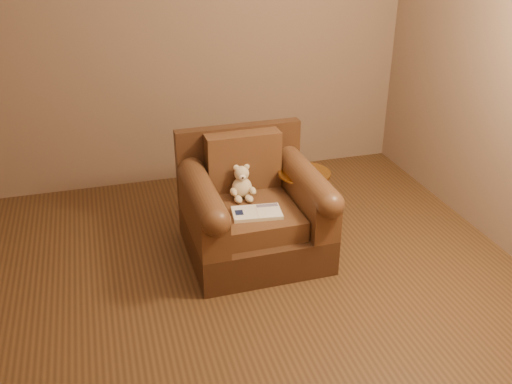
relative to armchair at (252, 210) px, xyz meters
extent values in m
plane|color=#53351C|center=(-0.29, -0.66, -0.31)|extent=(4.00, 4.00, 0.00)
cube|color=#826550|center=(-0.29, 1.34, 1.04)|extent=(4.00, 0.02, 2.70)
cube|color=#412615|center=(0.00, -0.04, -0.19)|extent=(0.91, 0.87, 0.25)
cube|color=#412615|center=(0.00, 0.34, 0.22)|extent=(0.90, 0.10, 0.56)
cube|color=brown|center=(0.00, -0.08, 0.01)|extent=(0.53, 0.64, 0.14)
cube|color=brown|center=(0.00, 0.23, 0.28)|extent=(0.53, 0.15, 0.41)
cube|color=brown|center=(-0.36, -0.09, 0.08)|extent=(0.19, 0.77, 0.29)
cube|color=brown|center=(0.36, -0.08, 0.08)|extent=(0.19, 0.77, 0.29)
cylinder|color=brown|center=(-0.36, -0.09, 0.23)|extent=(0.19, 0.77, 0.18)
cylinder|color=brown|center=(0.36, -0.08, 0.23)|extent=(0.19, 0.77, 0.18)
ellipsoid|color=beige|center=(-0.05, 0.09, 0.14)|extent=(0.14, 0.13, 0.15)
sphere|color=beige|center=(-0.05, 0.09, 0.24)|extent=(0.10, 0.10, 0.10)
ellipsoid|color=beige|center=(-0.09, 0.10, 0.29)|extent=(0.04, 0.02, 0.04)
ellipsoid|color=beige|center=(-0.01, 0.09, 0.29)|extent=(0.04, 0.02, 0.04)
ellipsoid|color=beige|center=(-0.06, 0.05, 0.24)|extent=(0.05, 0.03, 0.04)
sphere|color=black|center=(-0.06, 0.03, 0.24)|extent=(0.01, 0.01, 0.01)
ellipsoid|color=beige|center=(-0.12, 0.04, 0.14)|extent=(0.05, 0.09, 0.05)
ellipsoid|color=beige|center=(0.01, 0.02, 0.14)|extent=(0.05, 0.09, 0.05)
ellipsoid|color=beige|center=(-0.10, 0.01, 0.10)|extent=(0.06, 0.09, 0.05)
ellipsoid|color=beige|center=(-0.02, 0.00, 0.10)|extent=(0.06, 0.09, 0.05)
cube|color=beige|center=(-0.03, -0.19, 0.09)|extent=(0.34, 0.23, 0.02)
cube|color=white|center=(-0.10, -0.18, 0.10)|extent=(0.18, 0.21, 0.00)
cube|color=white|center=(0.05, -0.20, 0.10)|extent=(0.18, 0.21, 0.00)
cube|color=beige|center=(-0.03, -0.19, 0.10)|extent=(0.03, 0.19, 0.00)
cube|color=#0F1638|center=(-0.14, -0.18, 0.10)|extent=(0.06, 0.07, 0.00)
cube|color=slate|center=(0.06, -0.13, 0.10)|extent=(0.15, 0.06, 0.00)
cylinder|color=#C28A35|center=(0.40, 0.08, -0.30)|extent=(0.29, 0.29, 0.02)
cylinder|color=#C28A35|center=(0.40, 0.08, -0.06)|extent=(0.03, 0.03, 0.48)
cylinder|color=#C28A35|center=(0.40, 0.08, 0.19)|extent=(0.37, 0.37, 0.02)
cylinder|color=#C28A35|center=(0.40, 0.08, 0.18)|extent=(0.03, 0.03, 0.02)
camera|label=1|loc=(-0.93, -3.31, 1.87)|focal=40.00mm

